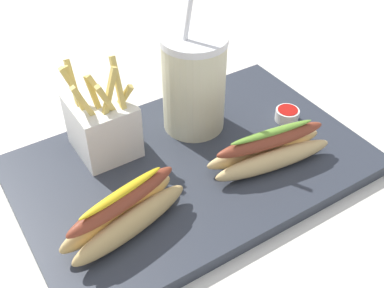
{
  "coord_description": "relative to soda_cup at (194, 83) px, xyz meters",
  "views": [
    {
      "loc": [
        0.27,
        0.43,
        0.48
      ],
      "look_at": [
        0.0,
        0.0,
        0.05
      ],
      "focal_mm": 44.7,
      "sensor_mm": 36.0,
      "label": 1
    }
  ],
  "objects": [
    {
      "name": "hot_dog_1",
      "position": [
        0.18,
        0.13,
        -0.05
      ],
      "size": [
        0.18,
        0.08,
        0.07
      ],
      "color": "tan",
      "rests_on": "food_tray"
    },
    {
      "name": "ketchup_cup_1",
      "position": [
        -0.13,
        0.07,
        -0.07
      ],
      "size": [
        0.04,
        0.04,
        0.02
      ],
      "color": "white",
      "rests_on": "food_tray"
    },
    {
      "name": "fries_basket",
      "position": [
        0.14,
        -0.02,
        -0.03
      ],
      "size": [
        0.08,
        0.09,
        0.15
      ],
      "color": "white",
      "rests_on": "food_tray"
    },
    {
      "name": "soda_cup",
      "position": [
        0.0,
        0.0,
        0.0
      ],
      "size": [
        0.1,
        0.1,
        0.25
      ],
      "color": "beige",
      "rests_on": "food_tray"
    },
    {
      "name": "ground_plane",
      "position": [
        0.05,
        0.07,
        -0.11
      ],
      "size": [
        2.4,
        2.4,
        0.02
      ],
      "primitive_type": "cube",
      "color": "silver"
    },
    {
      "name": "food_tray",
      "position": [
        0.05,
        0.07,
        -0.09
      ],
      "size": [
        0.49,
        0.32,
        0.02
      ],
      "primitive_type": "cube",
      "color": "#2D333D",
      "rests_on": "ground_plane"
    },
    {
      "name": "hot_dog_2",
      "position": [
        -0.04,
        0.13,
        -0.05
      ],
      "size": [
        0.19,
        0.07,
        0.06
      ],
      "color": "#DBB775",
      "rests_on": "food_tray"
    }
  ]
}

